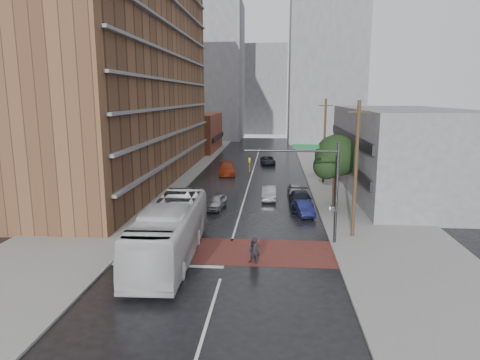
# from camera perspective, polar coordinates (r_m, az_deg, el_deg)

# --- Properties ---
(ground) EXTENTS (160.00, 160.00, 0.00)m
(ground) POSITION_cam_1_polar(r_m,az_deg,el_deg) (28.76, -1.62, -9.80)
(ground) COLOR black
(ground) RESTS_ON ground
(crosswalk) EXTENTS (14.00, 5.00, 0.02)m
(crosswalk) POSITION_cam_1_polar(r_m,az_deg,el_deg) (29.22, -1.52, -9.44)
(crosswalk) COLOR maroon
(crosswalk) RESTS_ON ground
(sidewalk_west) EXTENTS (9.00, 90.00, 0.15)m
(sidewalk_west) POSITION_cam_1_polar(r_m,az_deg,el_deg) (54.64, -10.79, 0.17)
(sidewalk_west) COLOR gray
(sidewalk_west) RESTS_ON ground
(sidewalk_east) EXTENTS (9.00, 90.00, 0.15)m
(sidewalk_east) POSITION_cam_1_polar(r_m,az_deg,el_deg) (53.37, 13.76, -0.21)
(sidewalk_east) COLOR gray
(sidewalk_east) RESTS_ON ground
(apartment_block) EXTENTS (10.00, 44.00, 28.00)m
(apartment_block) POSITION_cam_1_polar(r_m,az_deg,el_deg) (53.59, -14.31, 14.78)
(apartment_block) COLOR brown
(apartment_block) RESTS_ON ground
(storefront_west) EXTENTS (8.00, 16.00, 7.00)m
(storefront_west) POSITION_cam_1_polar(r_m,az_deg,el_deg) (82.35, -5.87, 6.35)
(storefront_west) COLOR brown
(storefront_west) RESTS_ON ground
(building_east) EXTENTS (11.00, 26.00, 9.00)m
(building_east) POSITION_cam_1_polar(r_m,az_deg,el_deg) (48.95, 20.70, 3.64)
(building_east) COLOR gray
(building_east) RESTS_ON ground
(distant_tower_west) EXTENTS (18.00, 16.00, 32.00)m
(distant_tower_west) POSITION_cam_1_polar(r_m,az_deg,el_deg) (106.22, -4.69, 14.18)
(distant_tower_west) COLOR gray
(distant_tower_west) RESTS_ON ground
(distant_tower_east) EXTENTS (16.00, 14.00, 36.00)m
(distant_tower_east) POSITION_cam_1_polar(r_m,az_deg,el_deg) (99.61, 11.41, 15.36)
(distant_tower_east) COLOR gray
(distant_tower_east) RESTS_ON ground
(distant_tower_center) EXTENTS (12.00, 10.00, 24.00)m
(distant_tower_center) POSITION_cam_1_polar(r_m,az_deg,el_deg) (121.74, 3.33, 11.92)
(distant_tower_center) COLOR gray
(distant_tower_center) RESTS_ON ground
(street_tree) EXTENTS (4.20, 4.10, 6.90)m
(street_tree) POSITION_cam_1_polar(r_m,az_deg,el_deg) (39.51, 12.68, 2.80)
(street_tree) COLOR #332319
(street_tree) RESTS_ON ground
(signal_mast) EXTENTS (6.50, 0.30, 7.20)m
(signal_mast) POSITION_cam_1_polar(r_m,az_deg,el_deg) (29.85, 10.09, 0.26)
(signal_mast) COLOR #2D2D33
(signal_mast) RESTS_ON ground
(utility_pole_near) EXTENTS (1.60, 0.26, 10.00)m
(utility_pole_near) POSITION_cam_1_polar(r_m,az_deg,el_deg) (31.66, 15.19, 1.41)
(utility_pole_near) COLOR #473321
(utility_pole_near) RESTS_ON ground
(utility_pole_far) EXTENTS (1.60, 0.26, 10.00)m
(utility_pole_far) POSITION_cam_1_polar(r_m,az_deg,el_deg) (51.28, 11.20, 5.17)
(utility_pole_far) COLOR #473321
(utility_pole_far) RESTS_ON ground
(transit_bus) EXTENTS (3.35, 12.87, 3.56)m
(transit_bus) POSITION_cam_1_polar(r_m,az_deg,el_deg) (27.84, -9.28, -6.77)
(transit_bus) COLOR silver
(transit_bus) RESTS_ON ground
(pedestrian_a) EXTENTS (0.63, 0.42, 1.69)m
(pedestrian_a) POSITION_cam_1_polar(r_m,az_deg,el_deg) (26.92, 2.03, -9.37)
(pedestrian_a) COLOR black
(pedestrian_a) RESTS_ON ground
(pedestrian_b) EXTENTS (0.84, 0.73, 1.49)m
(pedestrian_b) POSITION_cam_1_polar(r_m,az_deg,el_deg) (26.96, 1.83, -9.57)
(pedestrian_b) COLOR black
(pedestrian_b) RESTS_ON ground
(car_travel_a) EXTENTS (2.02, 3.96, 1.29)m
(car_travel_a) POSITION_cam_1_polar(r_m,az_deg,el_deg) (39.72, -3.26, -2.91)
(car_travel_a) COLOR #AFB1B7
(car_travel_a) RESTS_ON ground
(car_travel_b) EXTENTS (1.42, 4.04, 1.33)m
(car_travel_b) POSITION_cam_1_polar(r_m,az_deg,el_deg) (43.16, 3.90, -1.76)
(car_travel_b) COLOR #9A9DA2
(car_travel_b) RESTS_ON ground
(car_travel_c) EXTENTS (2.85, 5.63, 1.57)m
(car_travel_c) POSITION_cam_1_polar(r_m,az_deg,el_deg) (56.99, -1.76, 1.54)
(car_travel_c) COLOR maroon
(car_travel_c) RESTS_ON ground
(suv_travel) EXTENTS (2.52, 4.70, 1.25)m
(suv_travel) POSITION_cam_1_polar(r_m,az_deg,el_deg) (65.38, 3.73, 2.62)
(suv_travel) COLOR black
(suv_travel) RESTS_ON ground
(car_parked_near) EXTENTS (1.94, 3.90, 1.23)m
(car_parked_near) POSITION_cam_1_polar(r_m,az_deg,el_deg) (38.03, 8.48, -3.71)
(car_parked_near) COLOR #151949
(car_parked_near) RESTS_ON ground
(car_parked_mid) EXTENTS (2.11, 5.10, 1.47)m
(car_parked_mid) POSITION_cam_1_polar(r_m,az_deg,el_deg) (40.36, 8.10, -2.65)
(car_parked_mid) COLOR black
(car_parked_mid) RESTS_ON ground
(car_parked_far) EXTENTS (1.67, 3.93, 1.33)m
(car_parked_far) POSITION_cam_1_polar(r_m,az_deg,el_deg) (44.80, 7.39, -1.35)
(car_parked_far) COLOR #999BA0
(car_parked_far) RESTS_ON ground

